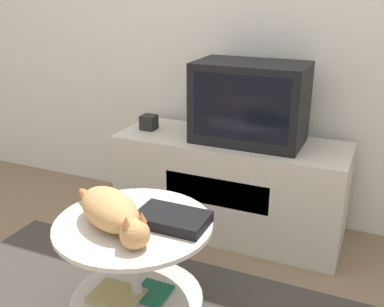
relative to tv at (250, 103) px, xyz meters
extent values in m
cube|color=beige|center=(-0.09, -0.02, -0.49)|extent=(1.28, 0.45, 0.56)
cube|color=#B7AD9E|center=(-0.09, -0.24, -0.44)|extent=(0.58, 0.01, 0.16)
cube|color=black|center=(0.00, 0.00, 0.00)|extent=(0.58, 0.35, 0.43)
cube|color=black|center=(0.00, -0.17, 0.01)|extent=(0.50, 0.01, 0.33)
cube|color=black|center=(-0.60, -0.03, -0.17)|extent=(0.08, 0.08, 0.08)
cylinder|color=#B7B7BC|center=(-0.16, -0.95, -0.52)|extent=(0.04, 0.04, 0.47)
cylinder|color=beige|center=(-0.16, -0.95, -0.62)|extent=(0.54, 0.54, 0.01)
cylinder|color=beige|center=(-0.16, -0.95, -0.28)|extent=(0.61, 0.61, 0.02)
cube|color=tan|center=(-0.23, -0.99, -0.60)|extent=(0.21, 0.16, 0.02)
cube|color=#1E664C|center=(-0.11, -0.91, -0.61)|extent=(0.14, 0.15, 0.01)
cube|color=black|center=(-0.02, -0.90, -0.25)|extent=(0.27, 0.17, 0.04)
ellipsoid|color=tan|center=(-0.23, -1.00, -0.20)|extent=(0.37, 0.32, 0.13)
sphere|color=tan|center=(-0.06, -1.10, -0.21)|extent=(0.11, 0.11, 0.11)
cone|color=#B2703D|center=(-0.05, -1.07, -0.16)|extent=(0.04, 0.04, 0.04)
cone|color=#B2703D|center=(-0.08, -1.12, -0.16)|extent=(0.04, 0.04, 0.04)
ellipsoid|color=#B2703D|center=(-0.42, -0.89, -0.24)|extent=(0.16, 0.12, 0.05)
camera|label=1|loc=(0.66, -2.24, 0.58)|focal=42.00mm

